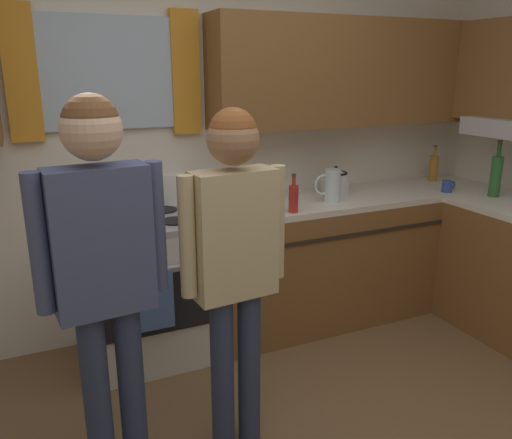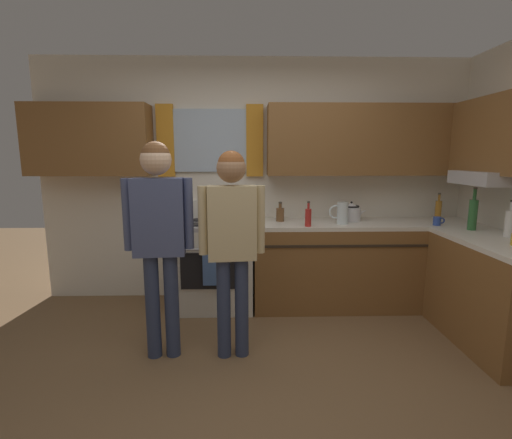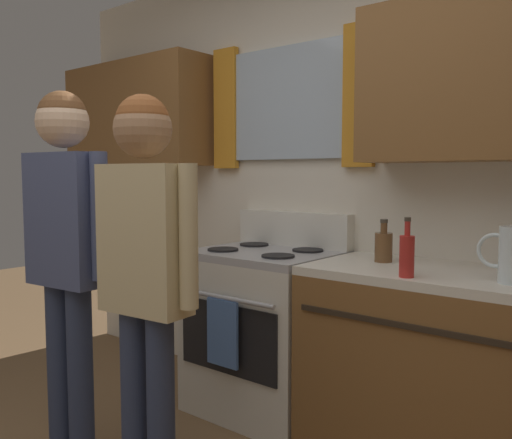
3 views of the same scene
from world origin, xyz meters
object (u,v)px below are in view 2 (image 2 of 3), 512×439
Objects in this scene: bottle_milk_white at (510,223)px; bottle_sauce_red at (308,217)px; stove_oven at (216,263)px; bottle_squat_brown at (280,214)px; stovetop_kettle at (351,212)px; adult_in_plaid at (232,231)px; water_pitcher at (342,213)px; adult_left at (159,225)px; bottle_wine_green at (473,214)px; mug_cobalt_blue at (437,221)px; bottle_oil_amber at (438,209)px.

bottle_sauce_red is at bearing 162.61° from bottle_milk_white.
bottle_squat_brown reaches higher than stove_oven.
adult_in_plaid reaches higher than stovetop_kettle.
stove_oven is at bearing 165.22° from bottle_sauce_red.
water_pitcher is 1.85m from adult_left.
stovetop_kettle is 0.16× the size of adult_left.
bottle_squat_brown is at bearing 156.64° from bottle_milk_white.
stove_oven is 4.48× the size of bottle_sauce_red.
stove_oven is 1.39m from water_pitcher.
adult_in_plaid is (-1.07, -0.91, 0.00)m from water_pitcher.
adult_in_plaid reaches higher than water_pitcher.
bottle_wine_green is 1.44× the size of stovetop_kettle.
adult_left is at bearing 179.08° from adult_in_plaid.
water_pitcher is (0.36, 0.14, 0.02)m from bottle_sauce_red.
stovetop_kettle is at bearing 49.39° from water_pitcher.
stovetop_kettle is (-0.78, 0.28, 0.05)m from mug_cobalt_blue.
bottle_sauce_red reaches higher than bottle_squat_brown.
bottle_wine_green is at bearing -49.29° from mug_cobalt_blue.
bottle_wine_green is 3.43× the size of mug_cobalt_blue.
stove_oven is at bearing 175.42° from water_pitcher.
water_pitcher is at bearing -167.97° from bottle_oil_amber.
bottle_sauce_red is 0.59m from stovetop_kettle.
bottle_milk_white is 1.53× the size of bottle_squat_brown.
bottle_oil_amber reaches higher than bottle_squat_brown.
bottle_sauce_red is (0.92, -0.24, 0.53)m from stove_oven.
stovetop_kettle is 0.22m from water_pitcher.
bottle_oil_amber is at bearing 91.71° from bottle_wine_green.
stovetop_kettle reaches higher than mug_cobalt_blue.
adult_left is (-0.34, -1.00, 0.59)m from stove_oven.
bottle_wine_green is at bearing -7.93° from bottle_sauce_red.
bottle_milk_white is 0.19× the size of adult_in_plaid.
mug_cobalt_blue is (-0.34, 0.53, -0.08)m from bottle_milk_white.
bottle_milk_white reaches higher than stove_oven.
bottle_squat_brown is 1.47m from adult_left.
stovetop_kettle reaches higher than stove_oven.
bottle_sauce_red is at bearing -158.96° from water_pitcher.
bottle_oil_amber is 2.49× the size of mug_cobalt_blue.
adult_in_plaid is (-1.21, -1.08, 0.02)m from stovetop_kettle.
water_pitcher is (0.61, -0.16, 0.03)m from bottle_squat_brown.
mug_cobalt_blue is at bearing 130.71° from bottle_wine_green.
bottle_squat_brown is (0.67, 0.06, 0.51)m from stove_oven.
adult_in_plaid reaches higher than bottle_wine_green.
water_pitcher reaches higher than stovetop_kettle.
bottle_milk_white is at bearing -80.06° from bottle_oil_amber.
bottle_wine_green is 1.11m from stovetop_kettle.
stove_oven is 0.68× the size of adult_in_plaid.
adult_left reaches higher than bottle_milk_white.
bottle_sauce_red is 2.14× the size of mug_cobalt_blue.
adult_left is at bearing -175.01° from bottle_milk_white.
water_pitcher is 1.40m from adult_in_plaid.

